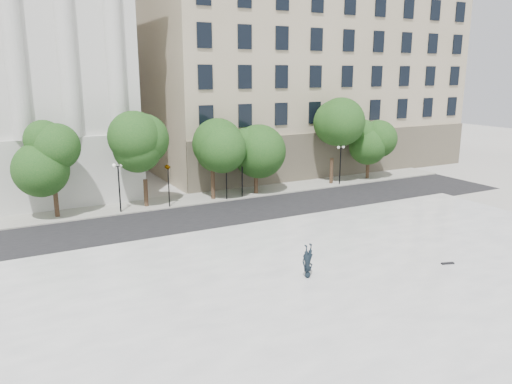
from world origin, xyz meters
TOP-DOWN VIEW (x-y plane):
  - ground at (0.00, 0.00)m, footprint 160.00×160.00m
  - plaza at (0.00, 3.00)m, footprint 44.00×22.00m
  - street at (0.00, 18.00)m, footprint 60.00×8.00m
  - far_sidewalk at (0.00, 24.00)m, footprint 60.00×4.00m
  - building_east at (20.00, 38.91)m, footprint 36.00×26.15m
  - traffic_light_west at (-0.99, 22.30)m, footprint 0.86×1.98m
  - traffic_light_east at (4.31, 22.30)m, footprint 0.88×1.54m
  - person_lying at (0.55, 3.76)m, footprint 0.84×1.92m
  - skateboard at (8.71, 1.60)m, footprint 0.78×0.41m
  - street_trees at (6.76, 23.31)m, footprint 34.79×4.76m
  - lamp_posts at (0.18, 22.60)m, footprint 34.81×0.28m

SIDE VIEW (x-z plane):
  - ground at x=0.00m, z-range 0.00..0.00m
  - street at x=0.00m, z-range 0.00..0.02m
  - far_sidewalk at x=0.00m, z-range 0.00..0.12m
  - plaza at x=0.00m, z-range 0.00..0.45m
  - skateboard at x=8.71m, z-range 0.45..0.53m
  - person_lying at x=0.55m, z-range 0.45..0.96m
  - lamp_posts at x=0.18m, z-range 0.77..4.95m
  - traffic_light_east at x=4.31m, z-range 1.54..5.66m
  - traffic_light_west at x=-0.99m, z-range 1.64..5.92m
  - street_trees at x=6.76m, z-range 1.04..8.64m
  - building_east at x=20.00m, z-range -0.36..22.64m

